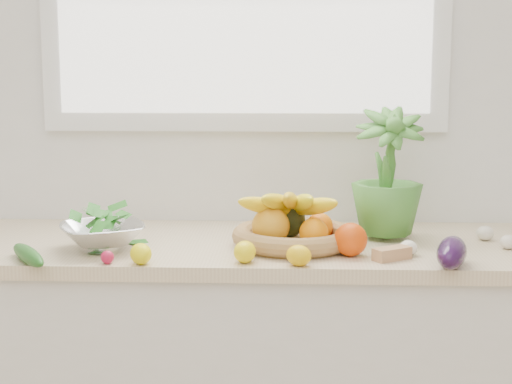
{
  "coord_description": "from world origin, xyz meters",
  "views": [
    {
      "loc": [
        0.14,
        -0.3,
        1.42
      ],
      "look_at": [
        0.05,
        1.93,
        1.05
      ],
      "focal_mm": 55.0,
      "sensor_mm": 36.0,
      "label": 1
    }
  ],
  "objects_px": {
    "apple": "(320,229)",
    "eggplant": "(452,253)",
    "potted_herb": "(387,171)",
    "colander_with_spinach": "(102,229)",
    "cucumber": "(28,255)",
    "fruit_basket": "(293,229)"
  },
  "relations": [
    {
      "from": "apple",
      "to": "eggplant",
      "type": "height_order",
      "value": "eggplant"
    },
    {
      "from": "potted_herb",
      "to": "colander_with_spinach",
      "type": "distance_m",
      "value": 0.84
    },
    {
      "from": "cucumber",
      "to": "fruit_basket",
      "type": "bearing_deg",
      "value": 17.49
    },
    {
      "from": "apple",
      "to": "fruit_basket",
      "type": "relative_size",
      "value": 0.2
    },
    {
      "from": "cucumber",
      "to": "potted_herb",
      "type": "height_order",
      "value": "potted_herb"
    },
    {
      "from": "eggplant",
      "to": "cucumber",
      "type": "relative_size",
      "value": 0.83
    },
    {
      "from": "apple",
      "to": "potted_herb",
      "type": "height_order",
      "value": "potted_herb"
    },
    {
      "from": "eggplant",
      "to": "colander_with_spinach",
      "type": "distance_m",
      "value": 0.95
    },
    {
      "from": "eggplant",
      "to": "cucumber",
      "type": "height_order",
      "value": "eggplant"
    },
    {
      "from": "apple",
      "to": "fruit_basket",
      "type": "height_order",
      "value": "fruit_basket"
    },
    {
      "from": "fruit_basket",
      "to": "eggplant",
      "type": "bearing_deg",
      "value": -28.3
    },
    {
      "from": "eggplant",
      "to": "fruit_basket",
      "type": "distance_m",
      "value": 0.46
    },
    {
      "from": "cucumber",
      "to": "colander_with_spinach",
      "type": "xyz_separation_m",
      "value": [
        0.16,
        0.15,
        0.04
      ]
    },
    {
      "from": "apple",
      "to": "colander_with_spinach",
      "type": "height_order",
      "value": "colander_with_spinach"
    },
    {
      "from": "cucumber",
      "to": "potted_herb",
      "type": "relative_size",
      "value": 0.63
    },
    {
      "from": "apple",
      "to": "fruit_basket",
      "type": "bearing_deg",
      "value": -143.2
    },
    {
      "from": "eggplant",
      "to": "cucumber",
      "type": "xyz_separation_m",
      "value": [
        -1.1,
        0.0,
        -0.02
      ]
    },
    {
      "from": "cucumber",
      "to": "potted_herb",
      "type": "xyz_separation_m",
      "value": [
        0.97,
        0.33,
        0.18
      ]
    },
    {
      "from": "apple",
      "to": "eggplant",
      "type": "distance_m",
      "value": 0.43
    },
    {
      "from": "apple",
      "to": "potted_herb",
      "type": "bearing_deg",
      "value": 15.57
    },
    {
      "from": "eggplant",
      "to": "cucumber",
      "type": "distance_m",
      "value": 1.1
    },
    {
      "from": "colander_with_spinach",
      "to": "potted_herb",
      "type": "bearing_deg",
      "value": 12.77
    }
  ]
}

